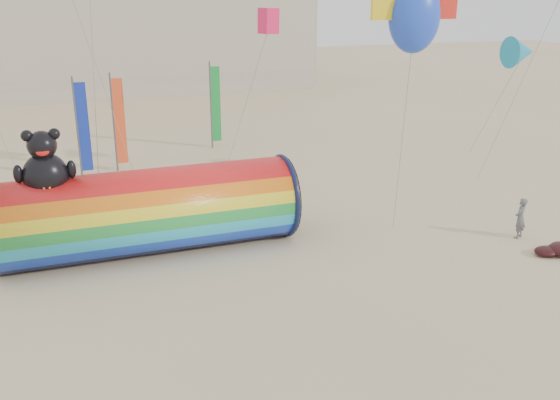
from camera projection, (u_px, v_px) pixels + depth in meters
name	position (u px, v px, depth m)	size (l,w,h in m)	color
ground	(282.00, 284.00, 20.61)	(160.00, 160.00, 0.00)	#CCB58C
windsock_assembly	(149.00, 209.00, 22.71)	(10.72, 3.26, 4.94)	red
kite_handler	(520.00, 218.00, 24.19)	(0.59, 0.39, 1.62)	#55595D
festival_banners	(143.00, 117.00, 33.79)	(8.56, 4.12, 5.20)	#59595E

